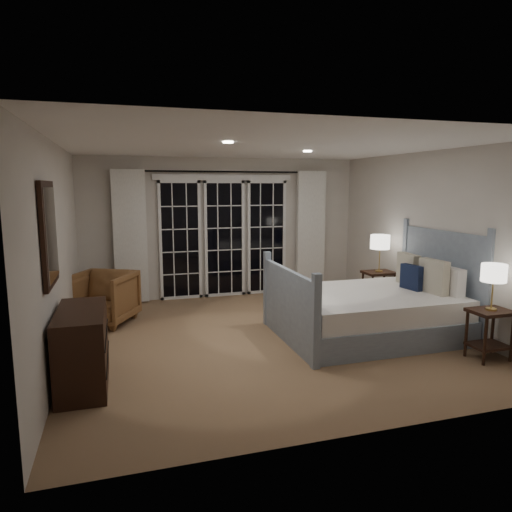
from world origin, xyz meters
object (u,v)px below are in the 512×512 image
object	(u,v)px
nightstand_right	(378,284)
lamp_left	(494,274)
lamp_right	(380,242)
bed	(372,310)
armchair	(103,298)
nightstand_left	(490,327)
dresser	(83,348)

from	to	relation	value
nightstand_right	lamp_left	world-z (taller)	lamp_left
lamp_left	lamp_right	xyz separation A→B (m)	(-0.03, 2.32, 0.09)
bed	armchair	distance (m)	3.85
nightstand_left	nightstand_right	distance (m)	2.32
lamp_left	nightstand_right	bearing A→B (deg)	90.81
armchair	bed	bearing A→B (deg)	3.91
bed	armchair	size ratio (longest dim) A/B	2.81
nightstand_right	dresser	xyz separation A→B (m)	(-4.44, -1.71, -0.02)
nightstand_right	lamp_right	xyz separation A→B (m)	(0.00, -0.00, 0.69)
lamp_right	lamp_left	bearing A→B (deg)	-89.19
armchair	lamp_left	bearing A→B (deg)	-4.40
nightstand_left	lamp_right	bearing A→B (deg)	90.81
bed	armchair	world-z (taller)	bed
lamp_right	bed	bearing A→B (deg)	-124.91
bed	nightstand_left	bearing A→B (deg)	-55.12
bed	nightstand_right	distance (m)	1.39
bed	lamp_left	world-z (taller)	bed
nightstand_right	nightstand_left	bearing A→B (deg)	-89.19
nightstand_right	armchair	world-z (taller)	armchair
nightstand_left	lamp_left	distance (m)	0.63
lamp_right	armchair	world-z (taller)	lamp_right
lamp_left	armchair	size ratio (longest dim) A/B	0.64
bed	nightstand_left	xyz separation A→B (m)	(0.83, -1.19, 0.04)
armchair	dresser	bearing A→B (deg)	-65.41
nightstand_right	lamp_left	size ratio (longest dim) A/B	1.16
nightstand_left	lamp_right	distance (m)	2.43
nightstand_left	dresser	size ratio (longest dim) A/B	0.53
armchair	lamp_right	bearing A→B (deg)	22.26
nightstand_left	nightstand_right	bearing A→B (deg)	90.81
dresser	nightstand_left	bearing A→B (deg)	-7.82
bed	nightstand_right	bearing A→B (deg)	55.09
lamp_right	dresser	world-z (taller)	lamp_right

